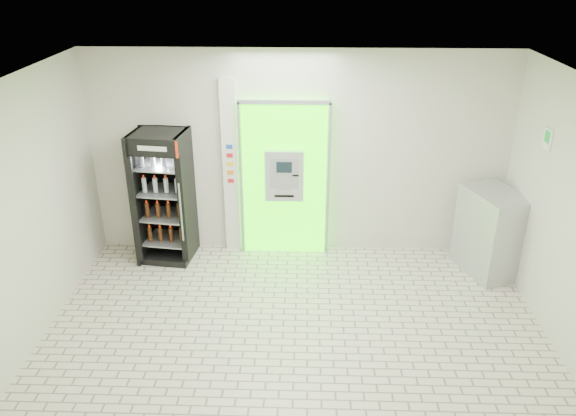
{
  "coord_description": "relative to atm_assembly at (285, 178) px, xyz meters",
  "views": [
    {
      "loc": [
        0.09,
        -5.11,
        4.18
      ],
      "look_at": [
        -0.11,
        1.2,
        1.26
      ],
      "focal_mm": 35.0,
      "sensor_mm": 36.0,
      "label": 1
    }
  ],
  "objects": [
    {
      "name": "steel_cabinet",
      "position": [
        2.89,
        -0.51,
        -0.57
      ],
      "size": [
        0.89,
        1.05,
        1.21
      ],
      "rotation": [
        0.0,
        0.0,
        0.34
      ],
      "color": "#ACAFB4",
      "rests_on": "ground"
    },
    {
      "name": "ground",
      "position": [
        0.2,
        -2.41,
        -1.17
      ],
      "size": [
        6.0,
        6.0,
        0.0
      ],
      "primitive_type": "plane",
      "color": "beige",
      "rests_on": "ground"
    },
    {
      "name": "exit_sign",
      "position": [
        3.19,
        -1.01,
        0.95
      ],
      "size": [
        0.02,
        0.22,
        0.26
      ],
      "color": "white",
      "rests_on": "room_shell"
    },
    {
      "name": "atm_assembly",
      "position": [
        0.0,
        0.0,
        0.0
      ],
      "size": [
        1.3,
        0.24,
        2.33
      ],
      "color": "#2BFF00",
      "rests_on": "ground"
    },
    {
      "name": "beverage_cooler",
      "position": [
        -1.72,
        -0.24,
        -0.25
      ],
      "size": [
        0.8,
        0.74,
        1.93
      ],
      "rotation": [
        0.0,
        0.0,
        -0.12
      ],
      "color": "black",
      "rests_on": "ground"
    },
    {
      "name": "room_shell",
      "position": [
        0.2,
        -2.41,
        0.67
      ],
      "size": [
        6.0,
        6.0,
        6.0
      ],
      "color": "beige",
      "rests_on": "ground"
    },
    {
      "name": "pillar",
      "position": [
        -0.78,
        0.04,
        0.13
      ],
      "size": [
        0.22,
        0.11,
        2.6
      ],
      "color": "silver",
      "rests_on": "ground"
    }
  ]
}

